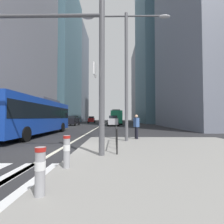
{
  "coord_description": "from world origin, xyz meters",
  "views": [
    {
      "loc": [
        2.71,
        -7.99,
        1.57
      ],
      "look_at": [
        2.1,
        29.74,
        2.87
      ],
      "focal_mm": 26.25,
      "sensor_mm": 36.0,
      "label": 1
    }
  ],
  "objects_px": {
    "car_oncoming_mid": "(73,120)",
    "bollard_left": "(67,150)",
    "city_bus_blue_oncoming": "(35,115)",
    "city_bus_red_distant": "(116,117)",
    "bollard_front": "(40,169)",
    "car_receding_far": "(113,119)",
    "traffic_signal_gantry": "(55,53)",
    "car_receding_near": "(113,121)",
    "car_oncoming_far": "(92,120)",
    "city_bus_red_receding": "(116,117)",
    "street_lamp_post": "(126,58)",
    "pedestrian_waiting": "(136,125)"
  },
  "relations": [
    {
      "from": "street_lamp_post",
      "to": "pedestrian_waiting",
      "type": "distance_m",
      "value": 4.4
    },
    {
      "from": "car_oncoming_far",
      "to": "bollard_left",
      "type": "height_order",
      "value": "car_oncoming_far"
    },
    {
      "from": "city_bus_red_receding",
      "to": "city_bus_red_distant",
      "type": "xyz_separation_m",
      "value": [
        0.44,
        23.6,
        0.0
      ]
    },
    {
      "from": "car_receding_far",
      "to": "bollard_front",
      "type": "height_order",
      "value": "car_receding_far"
    },
    {
      "from": "bollard_front",
      "to": "city_bus_blue_oncoming",
      "type": "bearing_deg",
      "value": 116.5
    },
    {
      "from": "car_oncoming_mid",
      "to": "street_lamp_post",
      "type": "height_order",
      "value": "street_lamp_post"
    },
    {
      "from": "car_oncoming_mid",
      "to": "car_receding_far",
      "type": "distance_m",
      "value": 22.71
    },
    {
      "from": "car_receding_far",
      "to": "car_oncoming_far",
      "type": "height_order",
      "value": "same"
    },
    {
      "from": "city_bus_red_distant",
      "to": "car_receding_near",
      "type": "bearing_deg",
      "value": -91.7
    },
    {
      "from": "car_oncoming_far",
      "to": "traffic_signal_gantry",
      "type": "xyz_separation_m",
      "value": [
        4.66,
        -43.06,
        3.09
      ]
    },
    {
      "from": "car_oncoming_far",
      "to": "street_lamp_post",
      "type": "height_order",
      "value": "street_lamp_post"
    },
    {
      "from": "traffic_signal_gantry",
      "to": "bollard_left",
      "type": "height_order",
      "value": "traffic_signal_gantry"
    },
    {
      "from": "pedestrian_waiting",
      "to": "bollard_front",
      "type": "bearing_deg",
      "value": -109.37
    },
    {
      "from": "car_receding_near",
      "to": "bollard_left",
      "type": "xyz_separation_m",
      "value": [
        -1.11,
        -25.89,
        -0.33
      ]
    },
    {
      "from": "city_bus_blue_oncoming",
      "to": "pedestrian_waiting",
      "type": "relative_size",
      "value": 7.14
    },
    {
      "from": "city_bus_red_distant",
      "to": "bollard_left",
      "type": "height_order",
      "value": "city_bus_red_distant"
    },
    {
      "from": "city_bus_red_distant",
      "to": "traffic_signal_gantry",
      "type": "bearing_deg",
      "value": -93.03
    },
    {
      "from": "city_bus_blue_oncoming",
      "to": "bollard_left",
      "type": "distance_m",
      "value": 11.17
    },
    {
      "from": "city_bus_blue_oncoming",
      "to": "car_oncoming_mid",
      "type": "height_order",
      "value": "city_bus_blue_oncoming"
    },
    {
      "from": "traffic_signal_gantry",
      "to": "city_bus_red_distant",
      "type": "bearing_deg",
      "value": 86.97
    },
    {
      "from": "city_bus_blue_oncoming",
      "to": "street_lamp_post",
      "type": "relative_size",
      "value": 1.44
    },
    {
      "from": "street_lamp_post",
      "to": "bollard_front",
      "type": "relative_size",
      "value": 9.09
    },
    {
      "from": "pedestrian_waiting",
      "to": "street_lamp_post",
      "type": "bearing_deg",
      "value": -127.92
    },
    {
      "from": "car_receding_far",
      "to": "bollard_left",
      "type": "distance_m",
      "value": 49.37
    },
    {
      "from": "car_oncoming_far",
      "to": "car_oncoming_mid",
      "type": "bearing_deg",
      "value": -95.09
    },
    {
      "from": "car_oncoming_mid",
      "to": "street_lamp_post",
      "type": "bearing_deg",
      "value": -68.0
    },
    {
      "from": "city_bus_blue_oncoming",
      "to": "city_bus_red_distant",
      "type": "bearing_deg",
      "value": 81.09
    },
    {
      "from": "bollard_front",
      "to": "car_oncoming_far",
      "type": "bearing_deg",
      "value": 96.9
    },
    {
      "from": "pedestrian_waiting",
      "to": "city_bus_red_receding",
      "type": "bearing_deg",
      "value": 92.35
    },
    {
      "from": "bollard_front",
      "to": "car_receding_far",
      "type": "bearing_deg",
      "value": 89.0
    },
    {
      "from": "street_lamp_post",
      "to": "pedestrian_waiting",
      "type": "relative_size",
      "value": 4.94
    },
    {
      "from": "city_bus_red_receding",
      "to": "street_lamp_post",
      "type": "height_order",
      "value": "street_lamp_post"
    },
    {
      "from": "car_receding_near",
      "to": "city_bus_blue_oncoming",
      "type": "bearing_deg",
      "value": -112.39
    },
    {
      "from": "car_oncoming_mid",
      "to": "traffic_signal_gantry",
      "type": "distance_m",
      "value": 27.41
    },
    {
      "from": "car_oncoming_mid",
      "to": "street_lamp_post",
      "type": "xyz_separation_m",
      "value": [
        9.16,
        -22.67,
        4.29
      ]
    },
    {
      "from": "car_oncoming_mid",
      "to": "car_receding_far",
      "type": "bearing_deg",
      "value": 69.48
    },
    {
      "from": "city_bus_blue_oncoming",
      "to": "car_oncoming_far",
      "type": "distance_m",
      "value": 35.03
    },
    {
      "from": "traffic_signal_gantry",
      "to": "street_lamp_post",
      "type": "relative_size",
      "value": 0.75
    },
    {
      "from": "car_oncoming_far",
      "to": "bollard_left",
      "type": "bearing_deg",
      "value": -82.85
    },
    {
      "from": "city_bus_blue_oncoming",
      "to": "city_bus_red_receding",
      "type": "height_order",
      "value": "same"
    },
    {
      "from": "city_bus_red_receding",
      "to": "street_lamp_post",
      "type": "relative_size",
      "value": 1.32
    },
    {
      "from": "car_oncoming_mid",
      "to": "car_receding_near",
      "type": "height_order",
      "value": "same"
    },
    {
      "from": "city_bus_blue_oncoming",
      "to": "car_receding_near",
      "type": "relative_size",
      "value": 2.87
    },
    {
      "from": "bollard_left",
      "to": "pedestrian_waiting",
      "type": "xyz_separation_m",
      "value": [
        2.82,
        6.36,
        0.39
      ]
    },
    {
      "from": "street_lamp_post",
      "to": "bollard_front",
      "type": "xyz_separation_m",
      "value": [
        -2.09,
        -7.08,
        -4.64
      ]
    },
    {
      "from": "car_receding_near",
      "to": "street_lamp_post",
      "type": "xyz_separation_m",
      "value": [
        0.98,
        -20.47,
        4.3
      ]
    },
    {
      "from": "car_oncoming_mid",
      "to": "pedestrian_waiting",
      "type": "height_order",
      "value": "car_oncoming_mid"
    },
    {
      "from": "pedestrian_waiting",
      "to": "city_bus_blue_oncoming",
      "type": "bearing_deg",
      "value": 159.05
    },
    {
      "from": "city_bus_red_distant",
      "to": "car_oncoming_far",
      "type": "relative_size",
      "value": 2.67
    },
    {
      "from": "car_oncoming_mid",
      "to": "bollard_left",
      "type": "relative_size",
      "value": 4.95
    }
  ]
}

